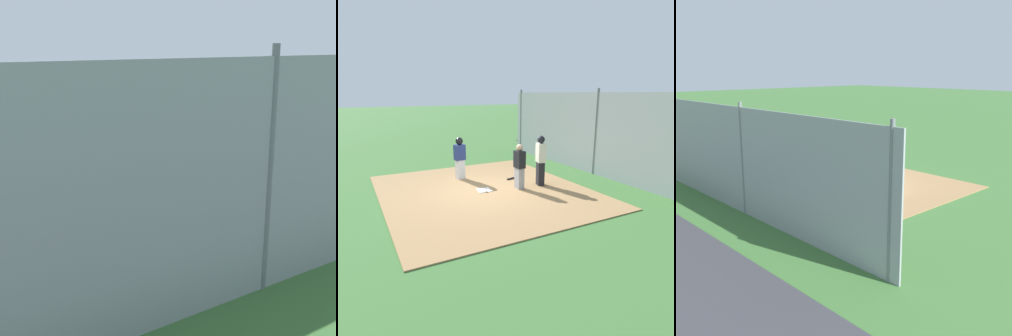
{
  "view_description": "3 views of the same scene",
  "coord_description": "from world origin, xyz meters",
  "views": [
    {
      "loc": [
        -4.26,
        -8.97,
        3.37
      ],
      "look_at": [
        0.81,
        -1.08,
        0.77
      ],
      "focal_mm": 49.0,
      "sensor_mm": 36.0,
      "label": 1
    },
    {
      "loc": [
        -8.75,
        3.85,
        3.16
      ],
      "look_at": [
        0.3,
        -0.98,
        0.62
      ],
      "focal_mm": 32.3,
      "sensor_mm": 36.0,
      "label": 2
    },
    {
      "loc": [
        10.81,
        -10.82,
        4.26
      ],
      "look_at": [
        -0.15,
        -0.61,
        0.71
      ],
      "focal_mm": 44.8,
      "sensor_mm": 36.0,
      "label": 3
    }
  ],
  "objects": [
    {
      "name": "ground_plane",
      "position": [
        0.0,
        0.0,
        0.0
      ],
      "size": [
        140.0,
        140.0,
        0.0
      ],
      "primitive_type": "plane",
      "color": "#3D6B33"
    },
    {
      "name": "dirt_infield",
      "position": [
        0.0,
        0.0,
        0.01
      ],
      "size": [
        7.2,
        6.4,
        0.03
      ],
      "primitive_type": "cube",
      "color": "#9E774C",
      "rests_on": "ground_plane"
    },
    {
      "name": "home_plate",
      "position": [
        0.0,
        0.0,
        0.04
      ],
      "size": [
        0.48,
        0.48,
        0.02
      ],
      "primitive_type": "cube",
      "rotation": [
        0.0,
        0.0,
        -0.09
      ],
      "color": "white",
      "rests_on": "dirt_infield"
    },
    {
      "name": "catcher",
      "position": [
        -0.34,
        -1.15,
        0.81
      ],
      "size": [
        0.38,
        0.27,
        1.51
      ],
      "rotation": [
        0.0,
        0.0,
        1.59
      ],
      "color": "#9E9EA3",
      "rests_on": "dirt_infield"
    },
    {
      "name": "umpire",
      "position": [
        -0.34,
        -2.0,
        0.94
      ],
      "size": [
        0.43,
        0.35,
        1.73
      ],
      "rotation": [
        0.0,
        0.0,
        1.31
      ],
      "color": "black",
      "rests_on": "dirt_infield"
    },
    {
      "name": "runner",
      "position": [
        1.74,
        0.2,
        0.91
      ],
      "size": [
        0.33,
        0.42,
        1.57
      ],
      "rotation": [
        0.0,
        0.0,
        3.33
      ],
      "color": "silver",
      "rests_on": "dirt_infield"
    },
    {
      "name": "baseball_bat",
      "position": [
        0.81,
        -1.67,
        0.06
      ],
      "size": [
        0.25,
        0.83,
        0.06
      ],
      "primitive_type": "cylinder",
      "rotation": [
        0.0,
        1.57,
        4.94
      ],
      "color": "black",
      "rests_on": "dirt_infield"
    },
    {
      "name": "baseball",
      "position": [
        -0.23,
        0.02,
        0.07
      ],
      "size": [
        0.07,
        0.07,
        0.07
      ],
      "primitive_type": "sphere",
      "color": "white",
      "rests_on": "dirt_infield"
    },
    {
      "name": "backstop_fence",
      "position": [
        0.0,
        -4.8,
        1.6
      ],
      "size": [
        12.0,
        0.1,
        3.35
      ],
      "color": "#93999E",
      "rests_on": "ground_plane"
    }
  ]
}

